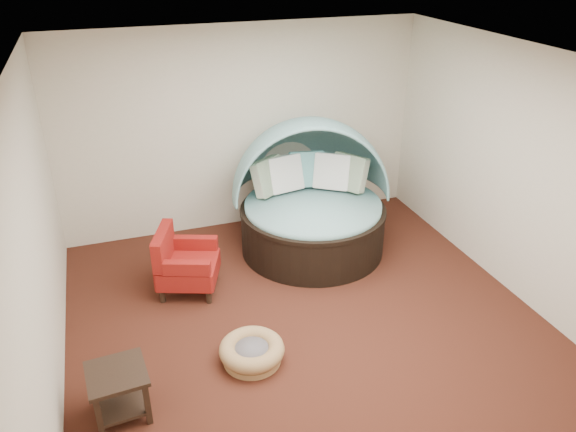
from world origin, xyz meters
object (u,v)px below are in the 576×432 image
object	(u,v)px
canopy_daybed	(312,191)
pet_basket	(252,351)
side_table	(119,387)
red_armchair	(184,263)

from	to	relation	value
canopy_daybed	pet_basket	distance (m)	2.51
canopy_daybed	side_table	distance (m)	3.52
canopy_daybed	pet_basket	world-z (taller)	canopy_daybed
canopy_daybed	red_armchair	bearing A→B (deg)	-152.48
canopy_daybed	pet_basket	bearing A→B (deg)	-113.25
canopy_daybed	pet_basket	size ratio (longest dim) A/B	3.05
red_armchair	side_table	size ratio (longest dim) A/B	1.61
pet_basket	red_armchair	xyz separation A→B (m)	(-0.41, 1.47, 0.24)
pet_basket	side_table	xyz separation A→B (m)	(-1.27, -0.29, 0.19)
red_armchair	side_table	distance (m)	1.96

